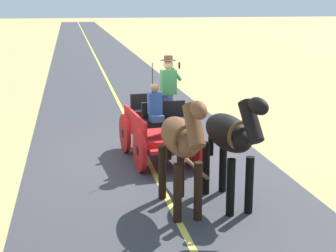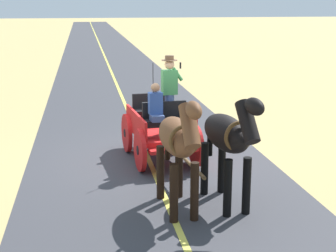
# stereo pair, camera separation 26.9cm
# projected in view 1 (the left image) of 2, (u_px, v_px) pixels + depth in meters

# --- Properties ---
(ground_plane) EXTENTS (200.00, 200.00, 0.00)m
(ground_plane) POSITION_uv_depth(u_px,v_px,m) (147.00, 158.00, 12.07)
(ground_plane) COLOR tan
(road_surface) EXTENTS (5.68, 160.00, 0.01)m
(road_surface) POSITION_uv_depth(u_px,v_px,m) (147.00, 158.00, 12.07)
(road_surface) COLOR #38383D
(road_surface) RESTS_ON ground
(road_centre_stripe) EXTENTS (0.12, 160.00, 0.00)m
(road_centre_stripe) POSITION_uv_depth(u_px,v_px,m) (147.00, 158.00, 12.06)
(road_centre_stripe) COLOR #DBCC4C
(road_centre_stripe) RESTS_ON road_surface
(horse_drawn_carriage) EXTENTS (1.65, 4.52, 2.50)m
(horse_drawn_carriage) POSITION_uv_depth(u_px,v_px,m) (159.00, 126.00, 11.79)
(horse_drawn_carriage) COLOR red
(horse_drawn_carriage) RESTS_ON ground
(horse_near_side) EXTENTS (0.77, 2.15, 2.21)m
(horse_near_side) POSITION_uv_depth(u_px,v_px,m) (231.00, 136.00, 8.99)
(horse_near_side) COLOR black
(horse_near_side) RESTS_ON ground
(horse_off_side) EXTENTS (0.65, 2.13, 2.21)m
(horse_off_side) POSITION_uv_depth(u_px,v_px,m) (181.00, 141.00, 8.73)
(horse_off_side) COLOR brown
(horse_off_side) RESTS_ON ground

